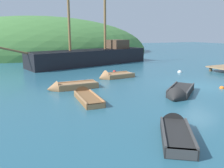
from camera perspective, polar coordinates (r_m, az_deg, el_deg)
name	(u,v)px	position (r m, az deg, el deg)	size (l,w,h in m)	color
ground_plane	(201,87)	(17.50, 21.30, -0.59)	(120.00, 120.00, 0.00)	#285B70
shore_hill	(42,53)	(44.55, -17.12, 7.32)	(42.20, 25.74, 13.36)	#477F3D
sailing_ship	(92,59)	(27.89, -5.15, 6.25)	(17.60, 6.57, 10.99)	black
rowboat_far	(113,77)	(19.36, 0.21, 1.83)	(3.23, 1.44, 1.21)	#9E7047
rowboat_near_dock	(179,93)	(14.57, 16.44, -2.24)	(3.67, 3.17, 1.15)	black
rowboat_portside	(70,87)	(15.82, -10.47, -0.78)	(3.49, 1.19, 1.02)	#9E7047
rowboat_outer_left	(86,97)	(13.41, -6.59, -3.31)	(1.27, 3.62, 0.97)	brown
rowboat_outer_right	(175,132)	(9.06, 15.48, -11.50)	(2.66, 3.19, 0.97)	black
buoy_white	(180,72)	(23.09, 16.54, 2.80)	(0.42, 0.42, 0.42)	white
buoy_orange	(222,88)	(17.54, 25.77, -0.97)	(0.33, 0.33, 0.33)	orange
buoy_red	(114,72)	(22.54, 0.58, 3.10)	(0.29, 0.29, 0.29)	red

